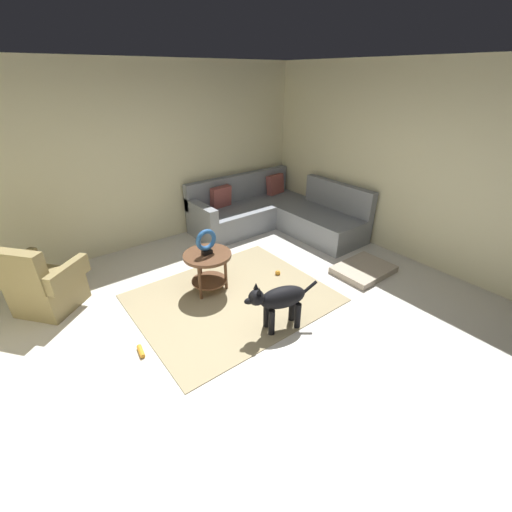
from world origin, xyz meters
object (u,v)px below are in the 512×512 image
object	(u,v)px
armchair	(43,286)
dog	(279,300)
dog_bed_mat	(363,270)
torus_sculpture	(206,241)
dog_toy_rope	(141,351)
side_table	(208,262)
dog_toy_ball	(278,273)
sectional_couch	(275,214)

from	to	relation	value
armchair	dog	size ratio (longest dim) A/B	1.21
dog_bed_mat	armchair	bearing A→B (deg)	154.14
armchair	dog	xyz separation A→B (m)	(1.93, -1.94, 0.05)
torus_sculpture	dog	distance (m)	1.18
dog_toy_rope	torus_sculpture	bearing A→B (deg)	25.80
side_table	dog_toy_ball	size ratio (longest dim) A/B	8.10
sectional_couch	side_table	world-z (taller)	sectional_couch
armchair	torus_sculpture	distance (m)	1.95
torus_sculpture	dog	xyz separation A→B (m)	(0.22, -1.11, -0.33)
armchair	side_table	bearing A→B (deg)	24.55
armchair	dog_toy_ball	size ratio (longest dim) A/B	13.49
dog_toy_rope	armchair	bearing A→B (deg)	112.82
dog	dog_toy_rope	xyz separation A→B (m)	(-1.35, 0.56, -0.35)
dog	torus_sculpture	bearing A→B (deg)	27.36
torus_sculpture	dog_toy_rope	world-z (taller)	torus_sculpture
armchair	dog_toy_rope	size ratio (longest dim) A/B	5.97
side_table	dog_toy_rope	world-z (taller)	side_table
side_table	dog	distance (m)	1.13
dog_bed_mat	dog	distance (m)	1.78
armchair	dog_bed_mat	world-z (taller)	armchair
side_table	dog_toy_ball	bearing A→B (deg)	-15.31
side_table	dog_toy_rope	distance (m)	1.32
dog_bed_mat	dog_toy_ball	distance (m)	1.23
armchair	dog_toy_rope	xyz separation A→B (m)	(0.58, -1.38, -0.30)
armchair	side_table	size ratio (longest dim) A/B	1.66
dog	sectional_couch	bearing A→B (deg)	-23.54
dog_toy_ball	dog_toy_rope	world-z (taller)	dog_toy_ball
dog	dog_toy_rope	distance (m)	1.51
dog_toy_ball	sectional_couch	bearing A→B (deg)	50.88
torus_sculpture	armchair	bearing A→B (deg)	154.13
side_table	torus_sculpture	distance (m)	0.29
torus_sculpture	dog_toy_rope	bearing A→B (deg)	-154.20
sectional_couch	dog_toy_ball	bearing A→B (deg)	-129.12
dog	armchair	bearing A→B (deg)	61.21
side_table	torus_sculpture	bearing A→B (deg)	-95.36
sectional_couch	armchair	size ratio (longest dim) A/B	2.25
armchair	dog_toy_ball	world-z (taller)	armchair
armchair	dog	world-z (taller)	armchair
dog_bed_mat	dog_toy_rope	size ratio (longest dim) A/B	4.78
armchair	dog_toy_rope	bearing A→B (deg)	-16.76
sectional_couch	armchair	distance (m)	3.69
armchair	dog_toy_ball	distance (m)	2.90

